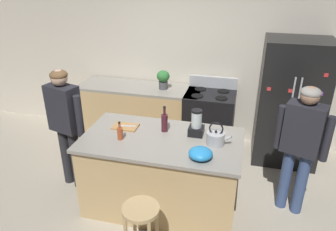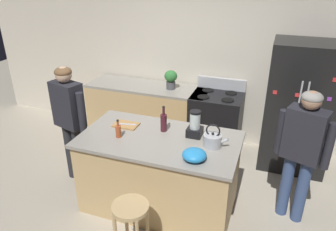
% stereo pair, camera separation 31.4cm
% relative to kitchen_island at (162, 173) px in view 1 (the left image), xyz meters
% --- Properties ---
extents(ground_plane, '(14.00, 14.00, 0.00)m').
position_rel_kitchen_island_xyz_m(ground_plane, '(0.00, 0.00, -0.47)').
color(ground_plane, '#B2A893').
extents(back_wall, '(8.00, 0.10, 2.70)m').
position_rel_kitchen_island_xyz_m(back_wall, '(0.00, 1.95, 0.88)').
color(back_wall, beige).
rests_on(back_wall, ground_plane).
extents(kitchen_island, '(1.82, 1.00, 0.94)m').
position_rel_kitchen_island_xyz_m(kitchen_island, '(0.00, 0.00, 0.00)').
color(kitchen_island, tan).
rests_on(kitchen_island, ground_plane).
extents(back_counter_run, '(2.00, 0.64, 0.94)m').
position_rel_kitchen_island_xyz_m(back_counter_run, '(-0.80, 1.55, -0.00)').
color(back_counter_run, tan).
rests_on(back_counter_run, ground_plane).
extents(refrigerator, '(0.90, 0.73, 1.84)m').
position_rel_kitchen_island_xyz_m(refrigerator, '(1.51, 1.50, 0.45)').
color(refrigerator, black).
rests_on(refrigerator, ground_plane).
extents(stove_range, '(0.76, 0.65, 1.12)m').
position_rel_kitchen_island_xyz_m(stove_range, '(0.36, 1.52, 0.01)').
color(stove_range, black).
rests_on(stove_range, ground_plane).
extents(person_by_island_left, '(0.59, 0.32, 1.62)m').
position_rel_kitchen_island_xyz_m(person_by_island_left, '(-1.28, 0.12, 0.50)').
color(person_by_island_left, '#26262B').
rests_on(person_by_island_left, ground_plane).
extents(person_by_sink_right, '(0.59, 0.34, 1.59)m').
position_rel_kitchen_island_xyz_m(person_by_sink_right, '(1.53, 0.31, 0.49)').
color(person_by_sink_right, '#384C7A').
rests_on(person_by_sink_right, ground_plane).
extents(bar_stool, '(0.36, 0.36, 0.67)m').
position_rel_kitchen_island_xyz_m(bar_stool, '(0.03, -0.85, 0.05)').
color(bar_stool, tan).
rests_on(bar_stool, ground_plane).
extents(potted_plant, '(0.20, 0.20, 0.30)m').
position_rel_kitchen_island_xyz_m(potted_plant, '(-0.40, 1.55, 0.64)').
color(potted_plant, '#4C4C51').
rests_on(potted_plant, back_counter_run).
extents(blender_appliance, '(0.17, 0.17, 0.31)m').
position_rel_kitchen_island_xyz_m(blender_appliance, '(0.36, 0.19, 0.60)').
color(blender_appliance, black).
rests_on(blender_appliance, kitchen_island).
extents(bottle_cooking_sauce, '(0.06, 0.06, 0.22)m').
position_rel_kitchen_island_xyz_m(bottle_cooking_sauce, '(-0.45, -0.13, 0.55)').
color(bottle_cooking_sauce, '#B24C26').
rests_on(bottle_cooking_sauce, kitchen_island).
extents(bottle_wine, '(0.08, 0.08, 0.32)m').
position_rel_kitchen_island_xyz_m(bottle_wine, '(-0.01, 0.18, 0.59)').
color(bottle_wine, '#471923').
rests_on(bottle_wine, kitchen_island).
extents(mixing_bowl, '(0.25, 0.25, 0.11)m').
position_rel_kitchen_island_xyz_m(mixing_bowl, '(0.49, -0.30, 0.53)').
color(mixing_bowl, '#268CD8').
rests_on(mixing_bowl, kitchen_island).
extents(tea_kettle, '(0.28, 0.20, 0.27)m').
position_rel_kitchen_island_xyz_m(tea_kettle, '(0.61, 0.02, 0.55)').
color(tea_kettle, '#B7BABF').
rests_on(tea_kettle, kitchen_island).
extents(cutting_board, '(0.30, 0.20, 0.02)m').
position_rel_kitchen_island_xyz_m(cutting_board, '(-0.49, 0.15, 0.48)').
color(cutting_board, '#B7844C').
rests_on(cutting_board, kitchen_island).
extents(chef_knife, '(0.22, 0.08, 0.01)m').
position_rel_kitchen_island_xyz_m(chef_knife, '(-0.47, 0.15, 0.49)').
color(chef_knife, '#B7BABF').
rests_on(chef_knife, cutting_board).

